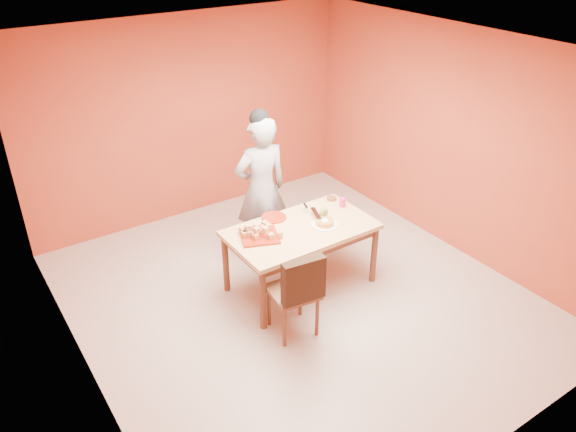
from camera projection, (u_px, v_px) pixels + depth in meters
floor at (297, 297)px, 6.25m from camera, size 5.00×5.00×0.00m
ceiling at (300, 51)px, 4.93m from camera, size 5.00×5.00×0.00m
wall_back at (190, 119)px, 7.40m from camera, size 4.50×0.00×4.50m
wall_left at (68, 258)px, 4.49m from camera, size 0.00×5.00×5.00m
wall_right at (453, 141)px, 6.69m from camera, size 0.00×5.00×5.00m
dining_table at (301, 235)px, 6.12m from camera, size 1.60×0.90×0.76m
dining_chair at (294, 290)px, 5.51m from camera, size 0.51×0.58×0.98m
pastry_pile at (259, 230)px, 5.87m from camera, size 0.35×0.35×0.11m
person at (261, 189)px, 6.57m from camera, size 0.70×0.49×1.80m
pastry_platter at (259, 236)px, 5.91m from camera, size 0.50×0.50×0.02m
red_dinner_plate at (274, 217)px, 6.26m from camera, size 0.31×0.31×0.02m
white_cake_plate at (325, 225)px, 6.12m from camera, size 0.35×0.35×0.01m
sponge_cake at (325, 223)px, 6.11m from camera, size 0.21×0.21×0.04m
cake_server at (316, 213)px, 6.23m from camera, size 0.15×0.28×0.01m
egg_ornament at (324, 213)px, 6.24m from camera, size 0.13×0.11×0.13m
magenta_glass at (342, 202)px, 6.48m from camera, size 0.09×0.09×0.10m
checker_tin at (332, 198)px, 6.64m from camera, size 0.14×0.14×0.03m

